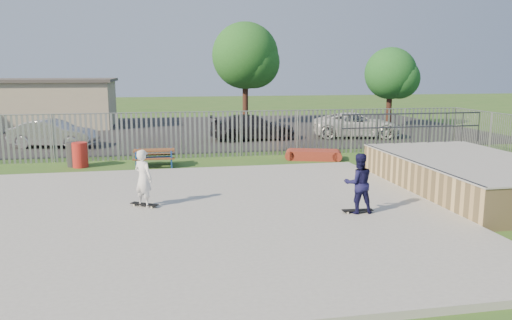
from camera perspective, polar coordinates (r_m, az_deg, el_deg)
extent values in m
plane|color=#326021|center=(13.08, -11.12, -6.73)|extent=(120.00, 120.00, 0.00)
cube|color=#989893|center=(13.06, -11.13, -6.41)|extent=(15.00, 12.00, 0.15)
cube|color=tan|center=(16.78, 23.28, -1.77)|extent=(4.00, 7.00, 1.05)
cube|color=#9E9E99|center=(16.68, 23.42, 0.06)|extent=(4.05, 7.05, 0.04)
cylinder|color=#383A3F|center=(15.65, 17.42, -0.14)|extent=(0.06, 7.00, 0.06)
cube|color=brown|center=(20.11, -11.59, 1.10)|extent=(1.61, 0.65, 0.05)
cube|color=brown|center=(19.63, -11.60, 0.12)|extent=(1.61, 0.27, 0.04)
cube|color=brown|center=(20.68, -11.53, 0.63)|extent=(1.61, 0.27, 0.04)
cube|color=navy|center=(20.16, -11.56, 0.20)|extent=(1.44, 1.27, 0.66)
cube|color=maroon|center=(21.47, 6.58, 0.60)|extent=(2.20, 1.55, 0.40)
cylinder|color=red|center=(20.74, -19.46, 0.55)|extent=(0.59, 0.59, 0.98)
cylinder|color=#29292B|center=(20.99, -20.03, 0.62)|extent=(0.58, 0.58, 0.97)
cube|color=black|center=(31.75, -11.15, 3.26)|extent=(40.00, 18.00, 0.02)
imported|color=#AEADB2|center=(26.46, -22.14, 2.82)|extent=(4.34, 2.41, 1.35)
imported|color=#222227|center=(27.20, -0.35, 3.78)|extent=(4.84, 2.23, 1.37)
imported|color=silver|center=(28.76, 11.44, 3.94)|extent=(5.34, 3.25, 1.38)
cube|color=#BBB090|center=(36.51, -23.95, 5.81)|extent=(10.00, 6.00, 3.00)
cube|color=#4C4742|center=(36.45, -24.13, 8.32)|extent=(10.40, 6.40, 0.20)
cylinder|color=#42251A|center=(34.87, -1.23, 7.39)|extent=(0.39, 0.39, 4.06)
sphere|color=#20571E|center=(34.84, -1.25, 11.84)|extent=(4.54, 4.54, 4.54)
cylinder|color=#381E16|center=(34.71, 14.96, 6.19)|extent=(0.36, 0.36, 3.04)
sphere|color=#1D541F|center=(34.63, 15.12, 9.55)|extent=(3.41, 3.41, 3.41)
cube|color=black|center=(13.19, 11.52, -5.63)|extent=(0.81, 0.25, 0.02)
cube|color=black|center=(13.83, -12.63, -4.93)|extent=(0.78, 0.60, 0.02)
imported|color=#13123A|center=(13.01, 11.64, -2.62)|extent=(0.79, 0.64, 1.55)
imported|color=white|center=(13.66, -12.75, -2.05)|extent=(0.67, 0.66, 1.55)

